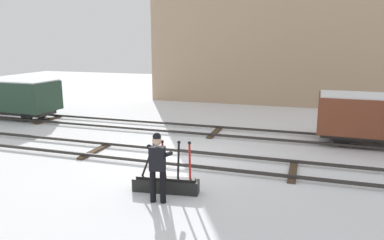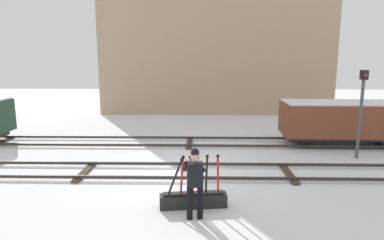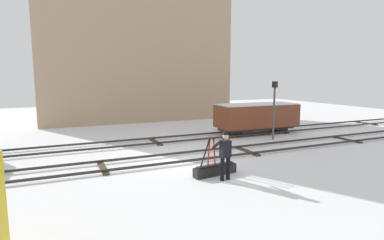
% 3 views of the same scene
% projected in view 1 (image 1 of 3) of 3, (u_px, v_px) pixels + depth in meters
% --- Properties ---
extents(ground_plane, '(60.00, 60.00, 0.00)m').
position_uv_depth(ground_plane, '(186.00, 161.00, 12.42)').
color(ground_plane, white).
extents(track_main_line, '(44.00, 1.94, 0.18)m').
position_uv_depth(track_main_line, '(186.00, 158.00, 12.39)').
color(track_main_line, '#2D2B28').
rests_on(track_main_line, ground_plane).
extents(track_siding_near, '(44.00, 1.94, 0.18)m').
position_uv_depth(track_siding_near, '(215.00, 131.00, 16.13)').
color(track_siding_near, '#2D2B28').
rests_on(track_siding_near, ground_plane).
extents(switch_lever_frame, '(1.83, 0.58, 1.45)m').
position_uv_depth(switch_lever_frame, '(166.00, 183.00, 9.88)').
color(switch_lever_frame, black).
rests_on(switch_lever_frame, ground_plane).
extents(rail_worker, '(0.59, 0.74, 1.82)m').
position_uv_depth(rail_worker, '(158.00, 163.00, 9.10)').
color(rail_worker, black).
rests_on(rail_worker, ground_plane).
extents(apartment_building, '(16.25, 5.31, 12.47)m').
position_uv_depth(apartment_building, '(278.00, 6.00, 24.02)').
color(apartment_building, tan).
rests_on(apartment_building, ground_plane).
extents(freight_car_mid_siding, '(6.17, 2.16, 2.04)m').
position_uv_depth(freight_car_mid_siding, '(3.00, 95.00, 19.33)').
color(freight_car_mid_siding, '#2D2B28').
rests_on(freight_car_mid_siding, ground_plane).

